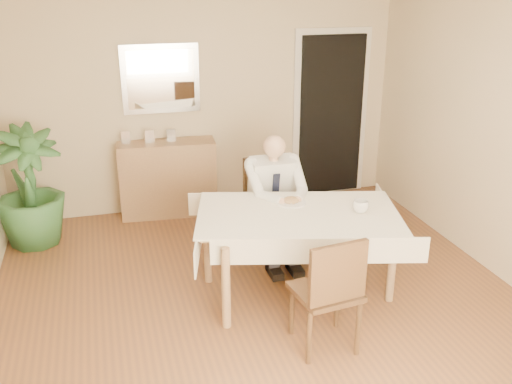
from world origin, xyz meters
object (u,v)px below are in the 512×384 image
object	(u,v)px
potted_palm	(29,187)
chair_far	(268,199)
seated_man	(277,195)
coffee_mug	(361,206)
dining_table	(298,222)
chair_near	(330,288)
sideboard	(168,178)

from	to	relation	value
potted_palm	chair_far	bearing A→B (deg)	-18.47
seated_man	coffee_mug	distance (m)	0.89
dining_table	potted_palm	xyz separation A→B (m)	(-2.30, 1.65, -0.05)
dining_table	seated_man	size ratio (longest dim) A/B	1.58
chair_near	seated_man	bearing A→B (deg)	80.10
coffee_mug	chair_near	bearing A→B (deg)	-127.49
sideboard	potted_palm	size ratio (longest dim) A/B	0.88
coffee_mug	potted_palm	bearing A→B (deg)	147.64
chair_far	seated_man	bearing A→B (deg)	-96.81
chair_far	coffee_mug	world-z (taller)	chair_far
sideboard	seated_man	bearing A→B (deg)	-54.95
sideboard	potted_palm	distance (m)	1.52
dining_table	chair_near	bearing A→B (deg)	-79.43
coffee_mug	sideboard	size ratio (longest dim) A/B	0.12
chair_far	sideboard	distance (m)	1.44
chair_near	sideboard	xyz separation A→B (m)	(-0.78, 2.92, -0.10)
dining_table	chair_far	bearing A→B (deg)	104.63
coffee_mug	chair_far	bearing A→B (deg)	116.78
chair_far	potted_palm	size ratio (longest dim) A/B	0.77
seated_man	potted_palm	world-z (taller)	seated_man
dining_table	sideboard	distance (m)	2.23
seated_man	sideboard	xyz separation A→B (m)	(-0.85, 1.46, -0.26)
seated_man	sideboard	size ratio (longest dim) A/B	1.14
potted_palm	dining_table	bearing A→B (deg)	-35.74
coffee_mug	potted_palm	size ratio (longest dim) A/B	0.11
chair_near	coffee_mug	bearing A→B (deg)	45.03
chair_near	sideboard	distance (m)	3.03
chair_far	dining_table	bearing A→B (deg)	-96.81
dining_table	sideboard	bearing A→B (deg)	127.06
coffee_mug	sideboard	xyz separation A→B (m)	(-1.36, 2.18, -0.37)
dining_table	seated_man	distance (m)	0.59
coffee_mug	potted_palm	distance (m)	3.33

